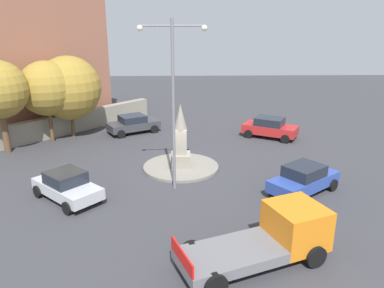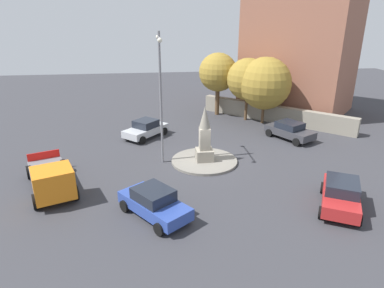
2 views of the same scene
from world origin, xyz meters
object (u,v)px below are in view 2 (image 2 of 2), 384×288
object	(u,v)px
car_dark_grey_far_side	(290,130)
corner_building	(300,56)
streetlamp	(160,88)
tree_near_wall	(218,72)
tree_mid_cluster	(248,79)
car_blue_passing	(154,203)
truck_orange_near_island	(51,179)
tree_far_corner	(265,83)
car_silver_waiting	(146,129)
monument	(205,138)
car_red_parked_left	(341,194)

from	to	relation	value
car_dark_grey_far_side	corner_building	distance (m)	11.06
streetlamp	tree_near_wall	xyz separation A→B (m)	(11.46, -6.10, -0.93)
streetlamp	tree_mid_cluster	bearing A→B (deg)	-42.70
car_dark_grey_far_side	car_blue_passing	distance (m)	15.22
truck_orange_near_island	car_blue_passing	bearing A→B (deg)	-117.59
corner_building	tree_near_wall	xyz separation A→B (m)	(-0.95, 8.75, -1.33)
truck_orange_near_island	tree_far_corner	distance (m)	20.21
streetlamp	car_silver_waiting	distance (m)	7.08
tree_near_wall	monument	bearing A→B (deg)	164.70
corner_building	tree_far_corner	bearing A→B (deg)	131.12
monument	car_blue_passing	size ratio (longest dim) A/B	0.90
streetlamp	car_dark_grey_far_side	bearing A→B (deg)	-71.95
truck_orange_near_island	corner_building	size ratio (longest dim) A/B	0.53
streetlamp	car_red_parked_left	size ratio (longest dim) A/B	1.99
car_blue_passing	tree_far_corner	bearing A→B (deg)	-35.56
car_blue_passing	truck_orange_near_island	distance (m)	6.41
streetlamp	tree_near_wall	size ratio (longest dim) A/B	1.40
streetlamp	corner_building	size ratio (longest dim) A/B	0.77
car_red_parked_left	car_silver_waiting	bearing A→B (deg)	39.15
tree_near_wall	truck_orange_near_island	bearing A→B (deg)	140.57
car_red_parked_left	truck_orange_near_island	distance (m)	15.80
monument	car_dark_grey_far_side	size ratio (longest dim) A/B	0.88
car_blue_passing	tree_near_wall	bearing A→B (deg)	-20.60
monument	streetlamp	distance (m)	4.49
car_silver_waiting	tree_near_wall	bearing A→B (deg)	-49.96
tree_near_wall	corner_building	bearing A→B (deg)	-83.77
streetlamp	tree_near_wall	bearing A→B (deg)	-28.02
streetlamp	tree_mid_cluster	size ratio (longest dim) A/B	1.47
car_dark_grey_far_side	tree_near_wall	world-z (taller)	tree_near_wall
car_blue_passing	car_red_parked_left	distance (m)	9.76
car_dark_grey_far_side	tree_far_corner	world-z (taller)	tree_far_corner
car_blue_passing	tree_near_wall	distance (m)	19.74
car_silver_waiting	car_dark_grey_far_side	bearing A→B (deg)	-99.21
car_red_parked_left	monument	bearing A→B (deg)	42.08
car_silver_waiting	tree_far_corner	size ratio (longest dim) A/B	0.66
corner_building	car_silver_waiting	bearing A→B (deg)	113.79
monument	tree_mid_cluster	world-z (taller)	tree_mid_cluster
truck_orange_near_island	tree_mid_cluster	bearing A→B (deg)	-49.00
monument	tree_near_wall	size ratio (longest dim) A/B	0.62
streetlamp	car_blue_passing	distance (m)	8.09
tree_mid_cluster	tree_far_corner	distance (m)	1.78
tree_near_wall	tree_far_corner	xyz separation A→B (m)	(-3.46, -3.69, -0.53)
tree_mid_cluster	car_red_parked_left	bearing A→B (deg)	-178.17
car_dark_grey_far_side	car_silver_waiting	bearing A→B (deg)	80.79
car_dark_grey_far_side	truck_orange_near_island	size ratio (longest dim) A/B	0.72
car_blue_passing	car_silver_waiting	xyz separation A→B (m)	(12.08, 0.43, -0.03)
car_silver_waiting	corner_building	bearing A→B (deg)	-66.21
car_dark_grey_far_side	tree_mid_cluster	bearing A→B (deg)	19.97
car_red_parked_left	tree_mid_cluster	world-z (taller)	tree_mid_cluster
streetlamp	corner_building	world-z (taller)	corner_building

